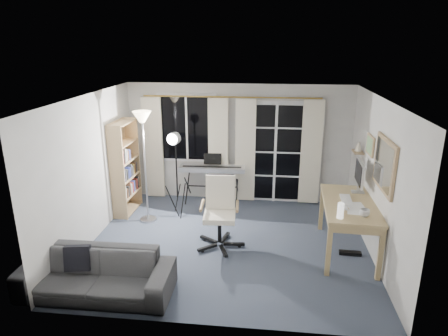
{
  "coord_description": "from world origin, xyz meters",
  "views": [
    {
      "loc": [
        0.6,
        -5.86,
        3.2
      ],
      "look_at": [
        -0.11,
        0.35,
        1.2
      ],
      "focal_mm": 32.0,
      "sensor_mm": 36.0,
      "label": 1
    }
  ],
  "objects_px": {
    "sofa": "(96,268)",
    "office_chair": "(220,205)",
    "keyboard_piano": "(212,169)",
    "studio_light": "(174,149)",
    "bookshelf": "(124,170)",
    "torchiere_lamp": "(143,134)",
    "monitor": "(359,174)",
    "desk": "(350,209)",
    "mug": "(365,212)"
  },
  "relations": [
    {
      "from": "torchiere_lamp",
      "to": "studio_light",
      "type": "relative_size",
      "value": 1.23
    },
    {
      "from": "bookshelf",
      "to": "mug",
      "type": "bearing_deg",
      "value": -20.2
    },
    {
      "from": "studio_light",
      "to": "monitor",
      "type": "distance_m",
      "value": 3.21
    },
    {
      "from": "keyboard_piano",
      "to": "desk",
      "type": "bearing_deg",
      "value": -37.73
    },
    {
      "from": "sofa",
      "to": "torchiere_lamp",
      "type": "bearing_deg",
      "value": 89.65
    },
    {
      "from": "keyboard_piano",
      "to": "studio_light",
      "type": "height_order",
      "value": "studio_light"
    },
    {
      "from": "torchiere_lamp",
      "to": "office_chair",
      "type": "bearing_deg",
      "value": -26.31
    },
    {
      "from": "office_chair",
      "to": "sofa",
      "type": "distance_m",
      "value": 2.15
    },
    {
      "from": "desk",
      "to": "monitor",
      "type": "bearing_deg",
      "value": 69.3
    },
    {
      "from": "desk",
      "to": "sofa",
      "type": "bearing_deg",
      "value": -153.57
    },
    {
      "from": "torchiere_lamp",
      "to": "desk",
      "type": "height_order",
      "value": "torchiere_lamp"
    },
    {
      "from": "bookshelf",
      "to": "office_chair",
      "type": "relative_size",
      "value": 1.56
    },
    {
      "from": "bookshelf",
      "to": "mug",
      "type": "relative_size",
      "value": 12.97
    },
    {
      "from": "sofa",
      "to": "office_chair",
      "type": "bearing_deg",
      "value": 47.11
    },
    {
      "from": "monitor",
      "to": "mug",
      "type": "relative_size",
      "value": 4.4
    },
    {
      "from": "bookshelf",
      "to": "keyboard_piano",
      "type": "relative_size",
      "value": 1.34
    },
    {
      "from": "keyboard_piano",
      "to": "desk",
      "type": "xyz_separation_m",
      "value": [
        2.38,
        -1.74,
        0.01
      ]
    },
    {
      "from": "bookshelf",
      "to": "keyboard_piano",
      "type": "xyz_separation_m",
      "value": [
        1.62,
        0.6,
        -0.12
      ]
    },
    {
      "from": "torchiere_lamp",
      "to": "sofa",
      "type": "relative_size",
      "value": 1.03
    },
    {
      "from": "desk",
      "to": "sofa",
      "type": "relative_size",
      "value": 0.81
    },
    {
      "from": "mug",
      "to": "monitor",
      "type": "bearing_deg",
      "value": 84.23
    },
    {
      "from": "studio_light",
      "to": "sofa",
      "type": "relative_size",
      "value": 0.84
    },
    {
      "from": "office_chair",
      "to": "desk",
      "type": "bearing_deg",
      "value": -5.27
    },
    {
      "from": "bookshelf",
      "to": "torchiere_lamp",
      "type": "xyz_separation_m",
      "value": [
        0.55,
        -0.37,
        0.8
      ]
    },
    {
      "from": "keyboard_piano",
      "to": "mug",
      "type": "xyz_separation_m",
      "value": [
        2.48,
        -2.24,
        0.18
      ]
    },
    {
      "from": "bookshelf",
      "to": "monitor",
      "type": "xyz_separation_m",
      "value": [
        4.2,
        -0.69,
        0.31
      ]
    },
    {
      "from": "bookshelf",
      "to": "keyboard_piano",
      "type": "bearing_deg",
      "value": 21.87
    },
    {
      "from": "keyboard_piano",
      "to": "mug",
      "type": "bearing_deg",
      "value": -43.65
    },
    {
      "from": "keyboard_piano",
      "to": "studio_light",
      "type": "relative_size",
      "value": 0.8
    },
    {
      "from": "torchiere_lamp",
      "to": "monitor",
      "type": "bearing_deg",
      "value": -5.01
    },
    {
      "from": "bookshelf",
      "to": "torchiere_lamp",
      "type": "relative_size",
      "value": 0.87
    },
    {
      "from": "keyboard_piano",
      "to": "studio_light",
      "type": "bearing_deg",
      "value": -129.64
    },
    {
      "from": "torchiere_lamp",
      "to": "mug",
      "type": "height_order",
      "value": "torchiere_lamp"
    },
    {
      "from": "keyboard_piano",
      "to": "studio_light",
      "type": "xyz_separation_m",
      "value": [
        -0.58,
        -0.74,
        0.61
      ]
    },
    {
      "from": "bookshelf",
      "to": "desk",
      "type": "distance_m",
      "value": 4.16
    },
    {
      "from": "desk",
      "to": "monitor",
      "type": "distance_m",
      "value": 0.65
    },
    {
      "from": "office_chair",
      "to": "monitor",
      "type": "distance_m",
      "value": 2.3
    },
    {
      "from": "office_chair",
      "to": "bookshelf",
      "type": "bearing_deg",
      "value": 147.89
    },
    {
      "from": "keyboard_piano",
      "to": "mug",
      "type": "relative_size",
      "value": 9.68
    },
    {
      "from": "office_chair",
      "to": "sofa",
      "type": "xyz_separation_m",
      "value": [
        -1.44,
        -1.57,
        -0.28
      ]
    },
    {
      "from": "studio_light",
      "to": "office_chair",
      "type": "distance_m",
      "value": 1.49
    },
    {
      "from": "studio_light",
      "to": "mug",
      "type": "relative_size",
      "value": 12.13
    },
    {
      "from": "mug",
      "to": "desk",
      "type": "bearing_deg",
      "value": 101.31
    },
    {
      "from": "monitor",
      "to": "sofa",
      "type": "distance_m",
      "value": 4.21
    },
    {
      "from": "torchiere_lamp",
      "to": "office_chair",
      "type": "height_order",
      "value": "torchiere_lamp"
    },
    {
      "from": "office_chair",
      "to": "monitor",
      "type": "relative_size",
      "value": 1.89
    },
    {
      "from": "bookshelf",
      "to": "studio_light",
      "type": "relative_size",
      "value": 1.07
    },
    {
      "from": "desk",
      "to": "studio_light",
      "type": "bearing_deg",
      "value": 164.17
    },
    {
      "from": "desk",
      "to": "monitor",
      "type": "height_order",
      "value": "monitor"
    },
    {
      "from": "studio_light",
      "to": "torchiere_lamp",
      "type": "bearing_deg",
      "value": -139.51
    }
  ]
}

